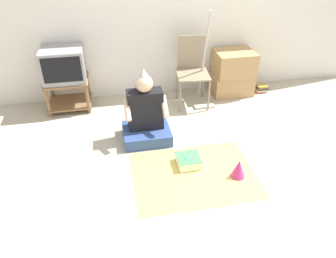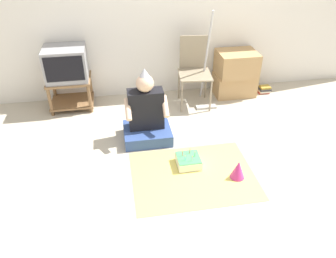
{
  "view_description": "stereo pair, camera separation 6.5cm",
  "coord_description": "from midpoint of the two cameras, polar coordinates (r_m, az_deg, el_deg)",
  "views": [
    {
      "loc": [
        -1.03,
        -2.29,
        2.24
      ],
      "look_at": [
        -0.48,
        0.53,
        0.35
      ],
      "focal_mm": 35.0,
      "sensor_mm": 36.0,
      "label": 1
    },
    {
      "loc": [
        -0.97,
        -2.3,
        2.24
      ],
      "look_at": [
        -0.48,
        0.53,
        0.35
      ],
      "focal_mm": 35.0,
      "sensor_mm": 36.0,
      "label": 2
    }
  ],
  "objects": [
    {
      "name": "ground_plane",
      "position": [
        3.36,
        10.35,
        -9.18
      ],
      "size": [
        16.0,
        16.0,
        0.0
      ],
      "primitive_type": "plane",
      "color": "#BCB29E"
    },
    {
      "name": "wall_back",
      "position": [
        4.63,
        3.12,
        21.25
      ],
      "size": [
        6.4,
        0.06,
        2.55
      ],
      "color": "white",
      "rests_on": "ground_plane"
    },
    {
      "name": "tv_stand",
      "position": [
        4.64,
        -16.19,
        6.53
      ],
      "size": [
        0.57,
        0.47,
        0.42
      ],
      "color": "olive",
      "rests_on": "ground_plane"
    },
    {
      "name": "tv",
      "position": [
        4.49,
        -16.95,
        10.86
      ],
      "size": [
        0.53,
        0.46,
        0.42
      ],
      "color": "#99999E",
      "rests_on": "tv_stand"
    },
    {
      "name": "folding_chair",
      "position": [
        4.49,
        5.01,
        10.72
      ],
      "size": [
        0.46,
        0.47,
        0.91
      ],
      "color": "gray",
      "rests_on": "ground_plane"
    },
    {
      "name": "cardboard_box_stack",
      "position": [
        4.87,
        12.05,
        9.49
      ],
      "size": [
        0.58,
        0.45,
        0.64
      ],
      "color": "tan",
      "rests_on": "ground_plane"
    },
    {
      "name": "dust_mop",
      "position": [
        4.47,
        7.08,
        8.61
      ],
      "size": [
        0.28,
        0.37,
        1.31
      ],
      "color": "#B2ADA3",
      "rests_on": "ground_plane"
    },
    {
      "name": "book_pile",
      "position": [
        5.14,
        16.75,
        6.62
      ],
      "size": [
        0.18,
        0.14,
        0.1
      ],
      "color": "#B72D28",
      "rests_on": "ground_plane"
    },
    {
      "name": "person_seated",
      "position": [
        3.79,
        -3.28,
        2.08
      ],
      "size": [
        0.55,
        0.47,
        0.87
      ],
      "color": "#334C8C",
      "rests_on": "ground_plane"
    },
    {
      "name": "party_cloth",
      "position": [
        3.4,
        4.94,
        -7.97
      ],
      "size": [
        1.25,
        0.95,
        0.01
      ],
      "color": "#EAD666",
      "rests_on": "ground_plane"
    },
    {
      "name": "birthday_cake",
      "position": [
        3.49,
        4.11,
        -5.55
      ],
      "size": [
        0.24,
        0.24,
        0.16
      ],
      "color": "white",
      "rests_on": "party_cloth"
    },
    {
      "name": "party_hat_blue",
      "position": [
        3.38,
        12.66,
        -6.89
      ],
      "size": [
        0.15,
        0.15,
        0.2
      ],
      "color": "#CC338C",
      "rests_on": "party_cloth"
    }
  ]
}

